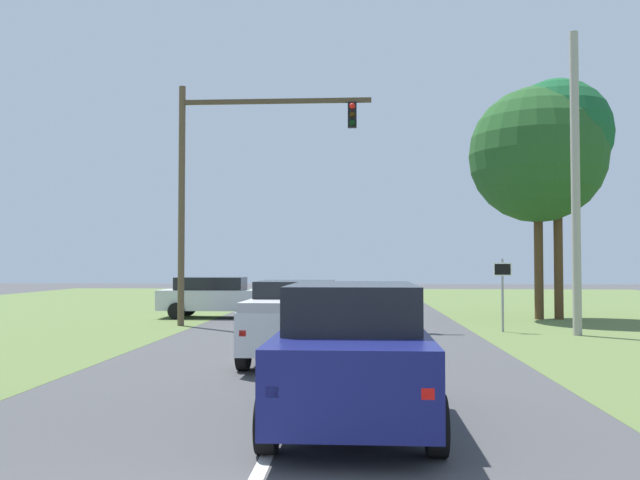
# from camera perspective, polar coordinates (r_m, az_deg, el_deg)

# --- Properties ---
(ground_plane) EXTENTS (120.00, 120.00, 0.00)m
(ground_plane) POSITION_cam_1_polar(r_m,az_deg,el_deg) (15.49, -0.73, -10.43)
(ground_plane) COLOR #424244
(red_suv_near) EXTENTS (2.26, 4.79, 1.97)m
(red_suv_near) POSITION_cam_1_polar(r_m,az_deg,el_deg) (9.67, 2.81, -9.33)
(red_suv_near) COLOR navy
(red_suv_near) RESTS_ON ground_plane
(pickup_truck_lead) EXTENTS (2.24, 5.32, 1.87)m
(pickup_truck_lead) POSITION_cam_1_polar(r_m,az_deg,el_deg) (15.85, -2.00, -6.70)
(pickup_truck_lead) COLOR silver
(pickup_truck_lead) RESTS_ON ground_plane
(traffic_light) EXTENTS (7.08, 0.40, 8.80)m
(traffic_light) POSITION_cam_1_polar(r_m,az_deg,el_deg) (24.98, -7.92, 5.93)
(traffic_light) COLOR brown
(traffic_light) RESTS_ON ground_plane
(keep_moving_sign) EXTENTS (0.60, 0.09, 2.43)m
(keep_moving_sign) POSITION_cam_1_polar(r_m,az_deg,el_deg) (23.20, 15.20, -3.70)
(keep_moving_sign) COLOR gray
(keep_moving_sign) RESTS_ON ground_plane
(oak_tree_right) EXTENTS (5.56, 5.56, 9.51)m
(oak_tree_right) POSITION_cam_1_polar(r_m,az_deg,el_deg) (29.20, 17.93, 6.85)
(oak_tree_right) COLOR #4C351E
(oak_tree_right) RESTS_ON ground_plane
(crossing_suv_far) EXTENTS (4.69, 2.13, 1.70)m
(crossing_suv_far) POSITION_cam_1_polar(r_m,az_deg,el_deg) (28.64, -8.86, -4.72)
(crossing_suv_far) COLOR silver
(crossing_suv_far) RESTS_ON ground_plane
(utility_pole_right) EXTENTS (0.28, 0.28, 9.70)m
(utility_pole_right) POSITION_cam_1_polar(r_m,az_deg,el_deg) (22.96, 20.82, 4.58)
(utility_pole_right) COLOR #9E998E
(utility_pole_right) RESTS_ON ground_plane
(extra_tree_1) EXTENTS (4.46, 4.46, 9.83)m
(extra_tree_1) POSITION_cam_1_polar(r_m,az_deg,el_deg) (29.58, 19.41, 8.42)
(extra_tree_1) COLOR #4C351E
(extra_tree_1) RESTS_ON ground_plane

